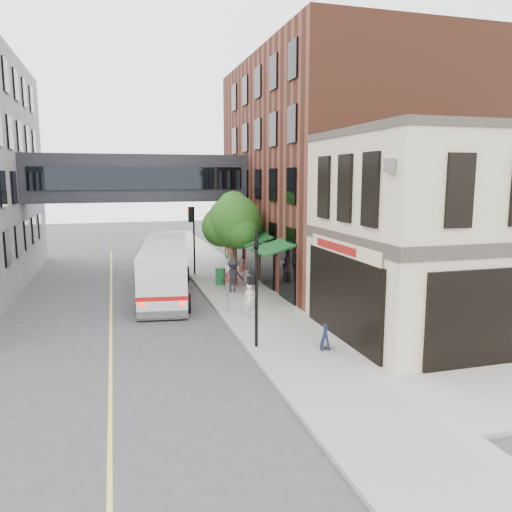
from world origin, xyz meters
TOP-DOWN VIEW (x-y plane):
  - ground at (0.00, 0.00)m, footprint 120.00×120.00m
  - sidewalk_main at (2.00, 14.00)m, footprint 4.00×60.00m
  - corner_building at (8.97, 2.00)m, footprint 10.19×8.12m
  - brick_building at (9.98, 15.00)m, footprint 13.76×18.00m
  - skyway_bridge at (-3.00, 18.00)m, footprint 14.00×3.18m
  - traffic_signal_near at (0.37, 2.00)m, footprint 0.44×0.22m
  - traffic_signal_far at (0.26, 17.00)m, footprint 0.53×0.28m
  - street_sign_pole at (0.39, 7.00)m, footprint 0.08×0.75m
  - street_tree at (2.19, 13.22)m, footprint 3.80×3.20m
  - lane_marking at (-5.00, 10.00)m, footprint 0.12×40.00m
  - bus at (-1.97, 12.15)m, footprint 3.86×11.04m
  - pedestrian_a at (1.20, 5.87)m, footprint 0.64×0.46m
  - pedestrian_b at (2.54, 12.45)m, footprint 0.81×0.63m
  - pedestrian_c at (1.63, 11.17)m, footprint 1.30×0.88m
  - newspaper_box at (1.38, 13.31)m, footprint 0.63×0.60m
  - sandwich_board at (2.83, 1.03)m, footprint 0.49×0.60m

SIDE VIEW (x-z plane):
  - ground at x=0.00m, z-range 0.00..0.00m
  - lane_marking at x=-5.00m, z-range 0.00..0.01m
  - sidewalk_main at x=2.00m, z-range 0.00..0.15m
  - sandwich_board at x=2.83m, z-range 0.15..1.06m
  - newspaper_box at x=1.38m, z-range 0.15..1.15m
  - pedestrian_a at x=1.20m, z-range 0.15..1.78m
  - pedestrian_b at x=2.54m, z-range 0.15..1.79m
  - pedestrian_c at x=1.63m, z-range 0.15..2.02m
  - bus at x=-1.97m, z-range 0.18..3.08m
  - street_sign_pole at x=0.39m, z-range 0.43..3.43m
  - traffic_signal_near at x=0.37m, z-range 0.68..5.28m
  - traffic_signal_far at x=0.26m, z-range 1.09..5.59m
  - street_tree at x=2.19m, z-range 1.11..6.71m
  - corner_building at x=8.97m, z-range -0.01..8.44m
  - skyway_bridge at x=-3.00m, z-range 5.00..8.00m
  - brick_building at x=9.98m, z-range -0.01..13.99m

